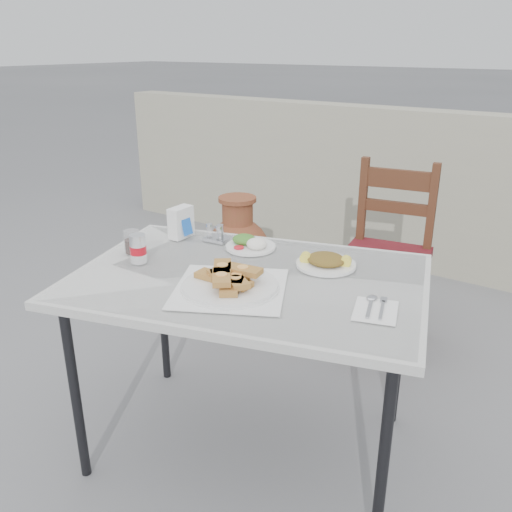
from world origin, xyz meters
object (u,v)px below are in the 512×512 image
Objects in this scene: cafe_table at (248,288)px; soda_can at (138,249)px; salad_rice_plate at (250,243)px; salad_chopped_plate at (326,261)px; pide_plate at (230,280)px; chair at (387,253)px; condiment_caddy at (217,235)px; terracotta_urn at (238,261)px; napkin_holder at (181,222)px; cola_glass at (132,243)px.

soda_can is (-0.44, -0.15, 0.12)m from cafe_table.
salad_rice_plate is (-0.16, 0.25, 0.08)m from cafe_table.
pide_plate is at bearing -115.61° from salad_chopped_plate.
chair is at bearing 85.27° from cafe_table.
condiment_caddy reaches higher than salad_rice_plate.
terracotta_urn is (-0.34, 1.14, -0.51)m from soda_can.
condiment_caddy is at bearing 75.84° from soda_can.
salad_rice_plate is at bearing -50.40° from terracotta_urn.
salad_chopped_plate is at bearing 0.75° from condiment_caddy.
napkin_holder is at bearing -160.94° from condiment_caddy.
napkin_holder is at bearing -129.79° from chair.
condiment_caddy is at bearing -179.25° from salad_chopped_plate.
napkin_holder is at bearing 159.92° from cafe_table.
condiment_caddy is 0.11× the size of chair.
salad_rice_plate is at bearing -114.68° from chair.
cola_glass is 0.38m from condiment_caddy.
salad_rice_plate reaches higher than salad_chopped_plate.
cola_glass is (-0.75, -0.33, 0.02)m from salad_chopped_plate.
pide_plate is at bearing -54.81° from terracotta_urn.
salad_rice_plate is 0.35m from napkin_holder.
pide_plate is 4.57× the size of condiment_caddy.
napkin_holder is (-0.71, -0.06, 0.05)m from salad_chopped_plate.
terracotta_urn is (-0.88, -0.23, -0.18)m from chair.
soda_can is 1.02× the size of condiment_caddy.
pide_plate is 2.44× the size of salad_rice_plate.
chair reaches higher than soda_can.
pide_plate is at bearing -64.75° from salad_rice_plate.
condiment_caddy is 0.15× the size of terracotta_urn.
cola_glass is at bearing 148.46° from soda_can.
napkin_holder is (0.04, 0.27, 0.03)m from cola_glass.
pide_plate is 0.43m from salad_rice_plate.
cola_glass is 0.27m from napkin_holder.
salad_rice_plate is 0.21× the size of chair.
pide_plate is at bearing -46.54° from condiment_caddy.
soda_can is at bearing -73.47° from terracotta_urn.
condiment_caddy is at bearing 133.46° from pide_plate.
soda_can reaches higher than cafe_table.
soda_can is 0.40m from condiment_caddy.
pide_plate is 3.75× the size of napkin_holder.
salad_rice_plate is at bearing 10.05° from napkin_holder.
chair reaches higher than condiment_caddy.
soda_can is at bearing -104.16° from condiment_caddy.
pide_plate is 0.43m from salad_chopped_plate.
soda_can is at bearing -179.35° from pide_plate.
condiment_caddy is (-0.34, 0.24, 0.08)m from cafe_table.
pide_plate is at bearing 0.65° from soda_can.
condiment_caddy is (-0.36, 0.38, -0.01)m from pide_plate.
napkin_holder is at bearing 101.04° from soda_can.
cola_glass is at bearing 174.11° from pide_plate.
cafe_table is at bearing 18.33° from soda_can.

